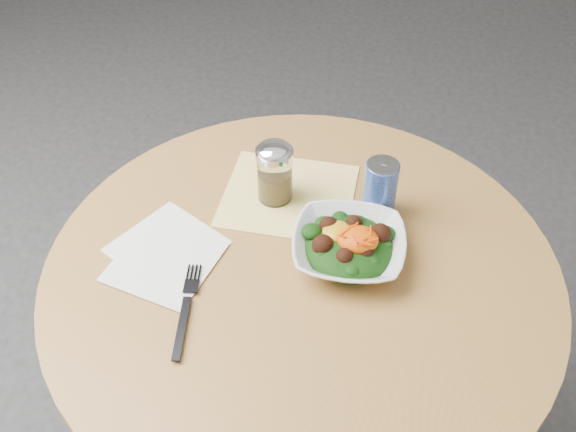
% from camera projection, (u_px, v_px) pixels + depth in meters
% --- Properties ---
extents(table, '(0.90, 0.90, 0.75)m').
position_uv_depth(table, '(300.00, 331.00, 1.26)').
color(table, black).
rests_on(table, ground).
extents(cloth_napkin, '(0.26, 0.24, 0.00)m').
position_uv_depth(cloth_napkin, '(289.00, 195.00, 1.24)').
color(cloth_napkin, yellow).
rests_on(cloth_napkin, table).
extents(paper_napkins, '(0.23, 0.26, 0.00)m').
position_uv_depth(paper_napkins, '(166.00, 254.00, 1.13)').
color(paper_napkins, white).
rests_on(paper_napkins, table).
extents(salad_bowl, '(0.20, 0.20, 0.07)m').
position_uv_depth(salad_bowl, '(349.00, 246.00, 1.11)').
color(salad_bowl, silver).
rests_on(salad_bowl, table).
extents(fork, '(0.04, 0.20, 0.00)m').
position_uv_depth(fork, '(186.00, 307.00, 1.04)').
color(fork, black).
rests_on(fork, table).
extents(spice_shaker, '(0.07, 0.07, 0.13)m').
position_uv_depth(spice_shaker, '(275.00, 173.00, 1.20)').
color(spice_shaker, silver).
rests_on(spice_shaker, table).
extents(beverage_can, '(0.06, 0.06, 0.12)m').
position_uv_depth(beverage_can, '(380.00, 189.00, 1.17)').
color(beverage_can, navy).
rests_on(beverage_can, table).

